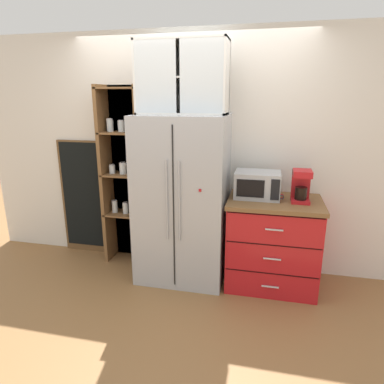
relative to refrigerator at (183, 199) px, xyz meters
name	(u,v)px	position (x,y,z in m)	size (l,w,h in m)	color
ground_plane	(183,274)	(0.00, -0.01, -0.86)	(10.72, 10.72, 0.00)	olive
wall_back_cream	(191,153)	(0.00, 0.39, 0.42)	(5.02, 0.10, 2.55)	silver
refrigerator	(183,199)	(0.00, 0.00, 0.00)	(0.90, 0.70, 1.71)	#ADAFB5
pantry_shelf_column	(126,173)	(-0.73, 0.26, 0.18)	(0.52, 0.32, 2.00)	brown
counter_cabinet	(272,242)	(0.93, 0.02, -0.40)	(0.91, 0.67, 0.91)	red
microwave	(257,185)	(0.75, 0.07, 0.18)	(0.44, 0.33, 0.26)	#ADAFB5
coffee_maker	(301,186)	(1.16, 0.03, 0.21)	(0.17, 0.20, 0.31)	red
mug_charcoal	(276,197)	(0.93, -0.03, 0.10)	(0.12, 0.09, 0.09)	#2D2D33
mug_red	(276,196)	(0.93, -0.01, 0.10)	(0.12, 0.09, 0.09)	red
bottle_green	(276,188)	(0.93, 0.06, 0.16)	(0.07, 0.07, 0.24)	#285B33
upper_cabinet	(183,78)	(0.00, 0.05, 1.19)	(0.86, 0.32, 0.68)	silver
chalkboard_menu	(85,197)	(-1.31, 0.32, -0.16)	(0.60, 0.04, 1.39)	brown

